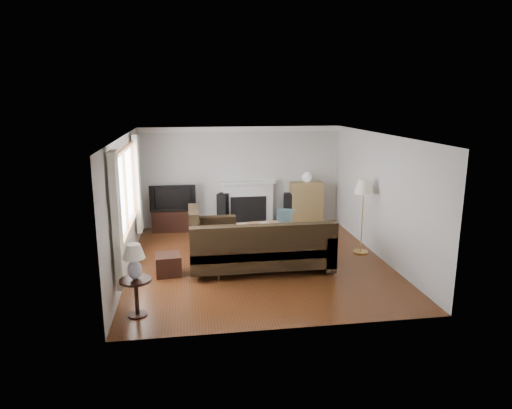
{
  "coord_description": "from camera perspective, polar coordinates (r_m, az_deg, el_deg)",
  "views": [
    {
      "loc": [
        -1.33,
        -8.51,
        3.19
      ],
      "look_at": [
        0.0,
        0.3,
        1.1
      ],
      "focal_mm": 32.0,
      "sensor_mm": 36.0,
      "label": 1
    }
  ],
  "objects": [
    {
      "name": "table_lamp",
      "position": [
        6.94,
        -14.97,
        -6.96
      ],
      "size": [
        0.33,
        0.33,
        0.53
      ],
      "primitive_type": "cube",
      "color": "silver",
      "rests_on": "side_table"
    },
    {
      "name": "footstool",
      "position": [
        8.62,
        -10.9,
        -7.4
      ],
      "size": [
        0.49,
        0.49,
        0.38
      ],
      "primitive_type": "cube",
      "rotation": [
        0.0,
        0.0,
        0.1
      ],
      "color": "black",
      "rests_on": "ground"
    },
    {
      "name": "speaker_right",
      "position": [
        11.67,
        4.02,
        -0.6
      ],
      "size": [
        0.29,
        0.32,
        0.83
      ],
      "primitive_type": "cube",
      "rotation": [
        0.0,
        0.0,
        -0.24
      ],
      "color": "black",
      "rests_on": "ground"
    },
    {
      "name": "television",
      "position": [
        11.25,
        -10.36,
        0.91
      ],
      "size": [
        1.1,
        0.14,
        0.63
      ],
      "primitive_type": "imported",
      "color": "black",
      "rests_on": "tv_stand"
    },
    {
      "name": "speaker_left",
      "position": [
        11.41,
        -4.11,
        -0.79
      ],
      "size": [
        0.34,
        0.37,
        0.88
      ],
      "primitive_type": "cube",
      "rotation": [
        0.0,
        0.0,
        -0.42
      ],
      "color": "black",
      "rests_on": "ground"
    },
    {
      "name": "curtain_far",
      "position": [
        10.04,
        -14.57,
        2.51
      ],
      "size": [
        0.1,
        0.35,
        2.1
      ],
      "primitive_type": "cube",
      "color": "white",
      "rests_on": "room"
    },
    {
      "name": "room",
      "position": [
        8.82,
        0.29,
        0.51
      ],
      "size": [
        5.1,
        5.6,
        2.54
      ],
      "color": "#532912",
      "rests_on": "ground"
    },
    {
      "name": "tv_stand",
      "position": [
        11.38,
        -10.24,
        -1.93
      ],
      "size": [
        1.04,
        0.47,
        0.52
      ],
      "primitive_type": "cube",
      "color": "black",
      "rests_on": "ground"
    },
    {
      "name": "side_table",
      "position": [
        7.15,
        -14.7,
        -11.17
      ],
      "size": [
        0.47,
        0.47,
        0.58
      ],
      "primitive_type": "cube",
      "color": "black",
      "rests_on": "ground"
    },
    {
      "name": "floor_lamp",
      "position": [
        9.71,
        13.15,
        -1.48
      ],
      "size": [
        0.41,
        0.41,
        1.57
      ],
      "primitive_type": "cube",
      "rotation": [
        0.0,
        0.0,
        0.0
      ],
      "color": "#C19343",
      "rests_on": "ground"
    },
    {
      "name": "coffee_table",
      "position": [
        10.11,
        -0.14,
        -3.83
      ],
      "size": [
        1.22,
        0.75,
        0.45
      ],
      "primitive_type": "cube",
      "rotation": [
        0.0,
        0.0,
        0.1
      ],
      "color": "#9E6C4C",
      "rests_on": "ground"
    },
    {
      "name": "window",
      "position": [
        8.54,
        -15.97,
        1.62
      ],
      "size": [
        0.12,
        2.74,
        1.54
      ],
      "primitive_type": "cube",
      "color": "#956037",
      "rests_on": "room"
    },
    {
      "name": "globe_lamp",
      "position": [
        11.59,
        6.38,
        3.4
      ],
      "size": [
        0.25,
        0.25,
        0.25
      ],
      "primitive_type": "sphere",
      "color": "white",
      "rests_on": "bookshelf"
    },
    {
      "name": "bookshelf",
      "position": [
        11.72,
        6.29,
        0.13
      ],
      "size": [
        0.81,
        0.38,
        1.11
      ],
      "primitive_type": "cube",
      "color": "#9B7D48",
      "rests_on": "ground"
    },
    {
      "name": "curtain_near",
      "position": [
        7.1,
        -16.98,
        -1.98
      ],
      "size": [
        0.1,
        0.35,
        2.1
      ],
      "primitive_type": "cube",
      "color": "white",
      "rests_on": "room"
    },
    {
      "name": "sectional_sofa",
      "position": [
        8.6,
        0.64,
        -5.26
      ],
      "size": [
        2.88,
        2.11,
        0.93
      ],
      "primitive_type": "cube",
      "color": "black",
      "rests_on": "ground"
    },
    {
      "name": "fireplace",
      "position": [
        11.54,
        -1.0,
        0.11
      ],
      "size": [
        1.4,
        0.26,
        1.15
      ],
      "primitive_type": "cube",
      "color": "white",
      "rests_on": "room"
    }
  ]
}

